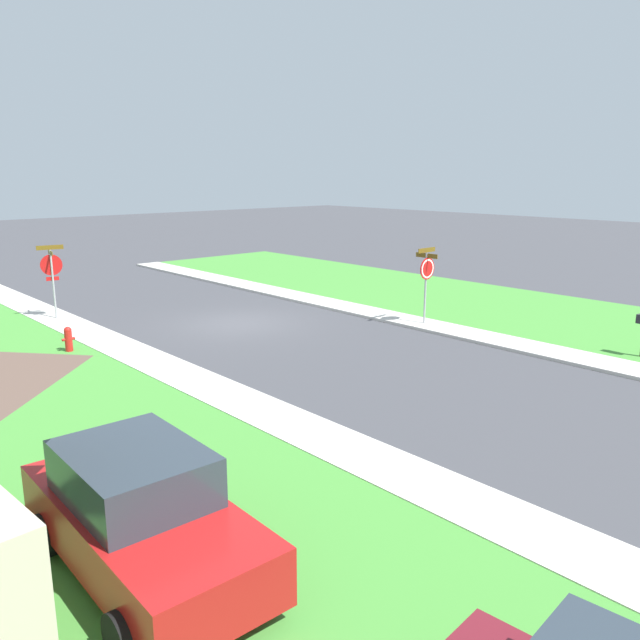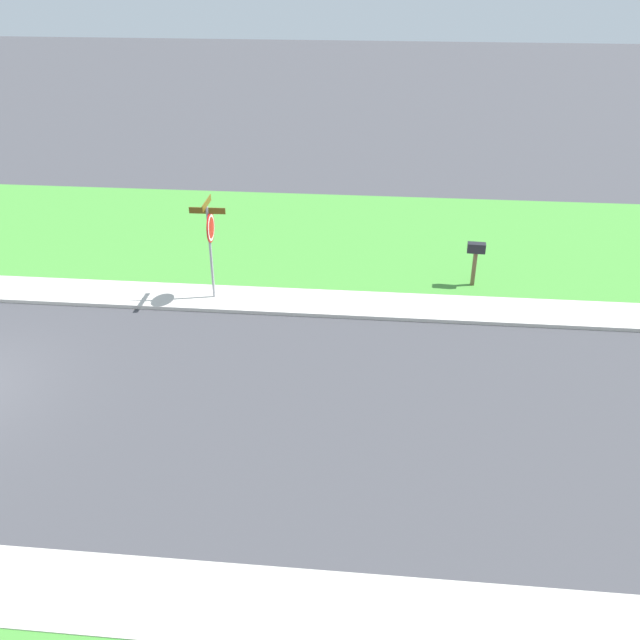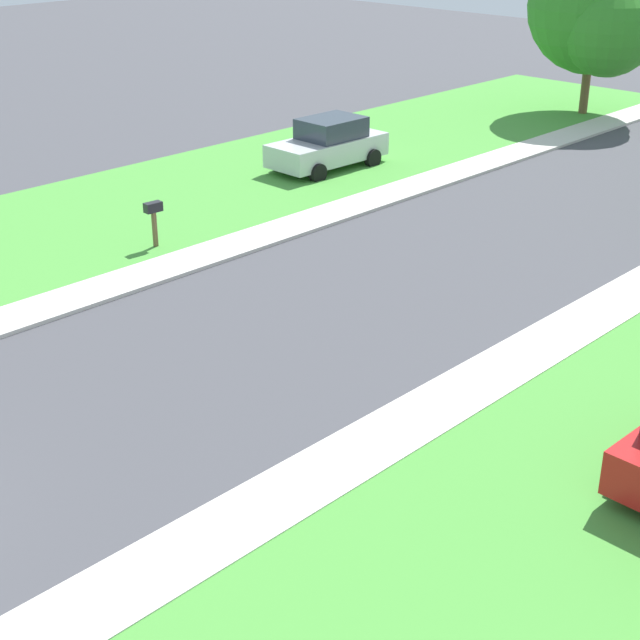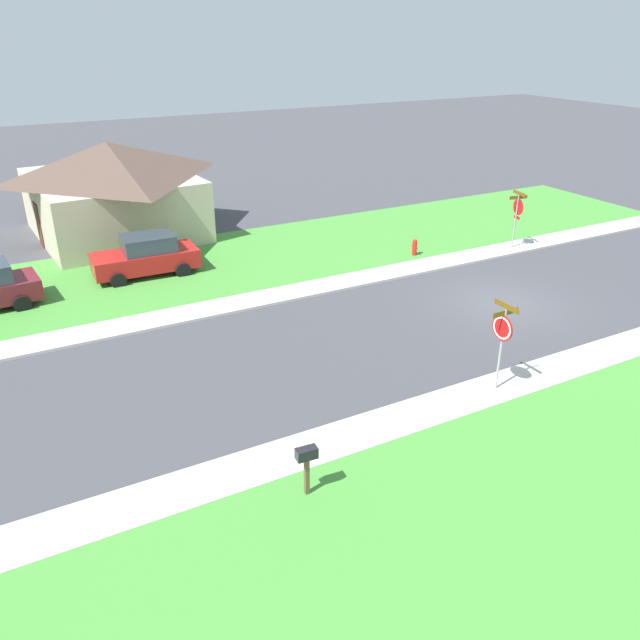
{
  "view_description": "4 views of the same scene",
  "coord_description": "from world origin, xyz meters",
  "px_view_note": "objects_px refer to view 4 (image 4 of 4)",
  "views": [
    {
      "loc": [
        12.78,
        18.47,
        5.31
      ],
      "look_at": [
        1.49,
        6.02,
        1.4
      ],
      "focal_mm": 35.66,
      "sensor_mm": 36.0,
      "label": 1
    },
    {
      "loc": [
        11.06,
        9.05,
        8.33
      ],
      "look_at": [
        -1.36,
        7.85,
        1.4
      ],
      "focal_mm": 38.21,
      "sensor_mm": 36.0,
      "label": 2
    },
    {
      "loc": [
        14.07,
        -2.96,
        9.04
      ],
      "look_at": [
        2.42,
        9.12,
        1.4
      ],
      "focal_mm": 54.12,
      "sensor_mm": 36.0,
      "label": 3
    },
    {
      "loc": [
        -16.15,
        16.66,
        9.65
      ],
      "look_at": [
        -0.63,
        8.31,
        1.4
      ],
      "focal_mm": 35.39,
      "sensor_mm": 36.0,
      "label": 4
    }
  ],
  "objects_px": {
    "stop_sign_near_corner": "(517,211)",
    "car_red_far_down_street": "(146,256)",
    "fire_hydrant": "(415,247)",
    "stop_sign_far_corner": "(502,333)",
    "house_right_setback": "(112,188)",
    "mailbox": "(307,460)"
  },
  "relations": [
    {
      "from": "stop_sign_far_corner",
      "to": "mailbox",
      "type": "relative_size",
      "value": 2.11
    },
    {
      "from": "fire_hydrant",
      "to": "car_red_far_down_street",
      "type": "bearing_deg",
      "value": 73.43
    },
    {
      "from": "car_red_far_down_street",
      "to": "house_right_setback",
      "type": "height_order",
      "value": "house_right_setback"
    },
    {
      "from": "stop_sign_far_corner",
      "to": "house_right_setback",
      "type": "xyz_separation_m",
      "value": [
        20.7,
        6.34,
        0.49
      ]
    },
    {
      "from": "stop_sign_near_corner",
      "to": "house_right_setback",
      "type": "xyz_separation_m",
      "value": [
        11.32,
        16.0,
        0.5
      ]
    },
    {
      "from": "house_right_setback",
      "to": "stop_sign_near_corner",
      "type": "bearing_deg",
      "value": -125.28
    },
    {
      "from": "stop_sign_far_corner",
      "to": "stop_sign_near_corner",
      "type": "bearing_deg",
      "value": -45.85
    },
    {
      "from": "mailbox",
      "to": "house_right_setback",
      "type": "bearing_deg",
      "value": -1.37
    },
    {
      "from": "stop_sign_near_corner",
      "to": "fire_hydrant",
      "type": "distance_m",
      "value": 5.13
    },
    {
      "from": "stop_sign_near_corner",
      "to": "house_right_setback",
      "type": "bearing_deg",
      "value": 54.72
    },
    {
      "from": "stop_sign_near_corner",
      "to": "mailbox",
      "type": "height_order",
      "value": "stop_sign_near_corner"
    },
    {
      "from": "car_red_far_down_street",
      "to": "mailbox",
      "type": "relative_size",
      "value": 3.32
    },
    {
      "from": "car_red_far_down_street",
      "to": "mailbox",
      "type": "distance_m",
      "value": 15.55
    },
    {
      "from": "stop_sign_near_corner",
      "to": "car_red_far_down_street",
      "type": "height_order",
      "value": "stop_sign_near_corner"
    },
    {
      "from": "car_red_far_down_street",
      "to": "fire_hydrant",
      "type": "bearing_deg",
      "value": -106.57
    },
    {
      "from": "house_right_setback",
      "to": "car_red_far_down_street",
      "type": "bearing_deg",
      "value": 178.83
    },
    {
      "from": "stop_sign_near_corner",
      "to": "fire_hydrant",
      "type": "xyz_separation_m",
      "value": [
        1.35,
        4.73,
        -1.44
      ]
    },
    {
      "from": "fire_hydrant",
      "to": "stop_sign_near_corner",
      "type": "bearing_deg",
      "value": -105.94
    },
    {
      "from": "stop_sign_far_corner",
      "to": "mailbox",
      "type": "xyz_separation_m",
      "value": [
        -1.43,
        6.87,
        -0.88
      ]
    },
    {
      "from": "house_right_setback",
      "to": "stop_sign_far_corner",
      "type": "bearing_deg",
      "value": -162.96
    },
    {
      "from": "mailbox",
      "to": "stop_sign_far_corner",
      "type": "bearing_deg",
      "value": -78.26
    },
    {
      "from": "mailbox",
      "to": "fire_hydrant",
      "type": "bearing_deg",
      "value": -44.14
    }
  ]
}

